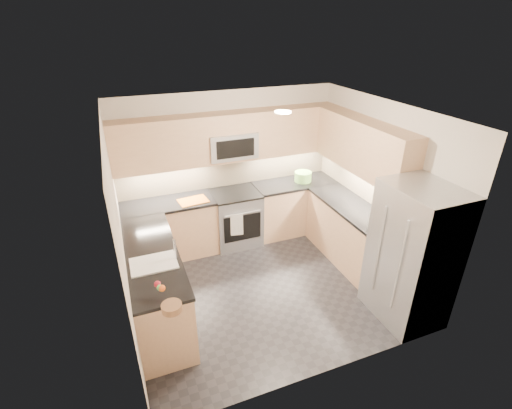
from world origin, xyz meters
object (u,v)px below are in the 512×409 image
utensil_bowl (303,177)px  fruit_basket (172,307)px  cutting_board (193,201)px  gas_range (236,218)px  refrigerator (412,255)px  microwave (231,145)px

utensil_bowl → fruit_basket: (-2.67, -2.37, -0.05)m
utensil_bowl → cutting_board: (-1.95, -0.09, -0.08)m
cutting_board → gas_range: bearing=6.3°
gas_range → utensil_bowl: (1.24, 0.01, 0.57)m
gas_range → cutting_board: cutting_board is taller
refrigerator → fruit_basket: size_ratio=8.97×
microwave → refrigerator: size_ratio=0.42×
refrigerator → utensil_bowl: (-0.21, 2.43, 0.12)m
fruit_basket → refrigerator: bearing=-1.3°
utensil_bowl → refrigerator: bearing=-85.0°
utensil_bowl → microwave: bearing=174.6°
fruit_basket → utensil_bowl: bearing=41.5°
utensil_bowl → cutting_board: size_ratio=0.67×
gas_range → microwave: 1.25m
cutting_board → utensil_bowl: bearing=2.5°
refrigerator → cutting_board: (-2.16, 2.35, 0.05)m
refrigerator → utensil_bowl: refrigerator is taller
gas_range → fruit_basket: size_ratio=4.53×
microwave → utensil_bowl: 1.42m
refrigerator → microwave: bearing=119.6°
gas_range → refrigerator: size_ratio=0.51×
gas_range → microwave: microwave is taller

